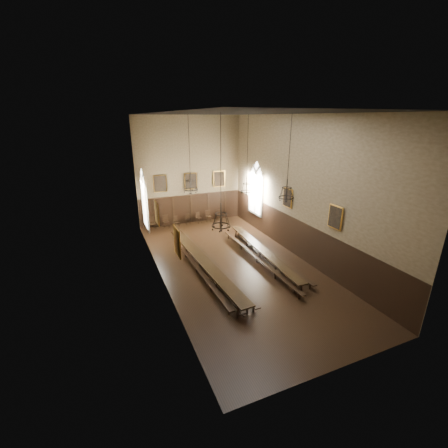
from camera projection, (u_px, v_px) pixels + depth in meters
floor at (234, 265)px, 18.86m from camera, size 9.00×18.00×0.02m
ceiling at (236, 113)px, 15.83m from camera, size 9.00×18.00×0.02m
wall_back at (190, 171)px, 25.16m from camera, size 9.00×0.02×9.00m
wall_front at (354, 260)px, 9.53m from camera, size 9.00×0.02×9.00m
wall_left at (157, 204)px, 15.69m from camera, size 0.02×18.00×9.00m
wall_right at (299, 189)px, 18.99m from camera, size 0.02×18.00×9.00m
wainscot_panelling at (234, 247)px, 18.44m from camera, size 9.00×18.00×2.50m
table_left at (203, 266)px, 17.88m from camera, size 1.34×10.59×0.82m
table_right at (263, 254)px, 19.51m from camera, size 1.11×9.19×0.72m
bench_left_outer at (197, 268)px, 17.90m from camera, size 0.55×9.78×0.44m
bench_left_inner at (213, 264)px, 18.31m from camera, size 0.80×10.41×0.47m
bench_right_inner at (257, 259)px, 19.10m from camera, size 0.37×9.62×0.43m
bench_right_outer at (268, 253)px, 19.86m from camera, size 0.47×9.36×0.42m
chair_0 at (153, 226)px, 24.82m from camera, size 0.51×0.51×1.04m
chair_1 at (166, 224)px, 25.30m from camera, size 0.47×0.47×1.03m
chair_2 at (176, 223)px, 25.58m from camera, size 0.46×0.46×0.86m
chair_3 at (188, 221)px, 26.05m from camera, size 0.42×0.42×0.88m
chair_4 at (199, 220)px, 26.35m from camera, size 0.53×0.53×0.94m
chair_5 at (208, 218)px, 26.76m from camera, size 0.49×0.49×0.98m
chair_6 at (219, 217)px, 27.02m from camera, size 0.46×0.46×0.96m
chandelier_back_left at (191, 185)px, 18.47m from camera, size 0.87×0.87×4.58m
chandelier_back_right at (247, 186)px, 20.26m from camera, size 0.81×0.81×5.11m
chandelier_front_left at (221, 219)px, 14.11m from camera, size 0.91×0.91×5.22m
chandelier_front_right at (286, 192)px, 16.22m from camera, size 0.83×0.83×4.48m
portrait_back_0 at (160, 184)px, 24.37m from camera, size 1.10×0.12×1.40m
portrait_back_1 at (191, 181)px, 25.32m from camera, size 1.10×0.12×1.40m
portrait_back_2 at (219, 179)px, 26.27m from camera, size 1.10×0.12×1.40m
portrait_left_0 at (157, 213)px, 16.88m from camera, size 0.12×1.00×1.30m
portrait_left_1 at (177, 242)px, 12.97m from camera, size 0.12×1.00×1.30m
portrait_right_0 at (288, 198)px, 20.08m from camera, size 0.12×1.00×1.30m
portrait_right_1 at (335, 217)px, 16.18m from camera, size 0.12×1.00×1.30m
window_right at (256, 188)px, 24.11m from camera, size 0.20×2.20×4.60m
window_left at (144, 199)px, 20.86m from camera, size 0.20×2.20×4.60m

